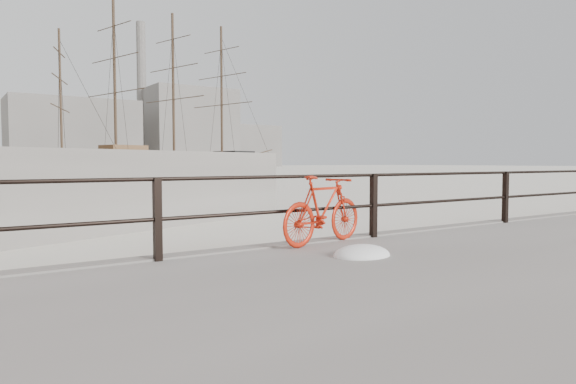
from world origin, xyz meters
TOP-DOWN VIEW (x-y plane):
  - ground at (0.00, 0.00)m, footprint 400.00×400.00m
  - guardrail at (0.00, -0.15)m, footprint 28.00×0.10m
  - bicycle at (-4.58, -0.25)m, footprint 1.66×0.58m
  - barque_black at (28.28, 89.21)m, footprint 57.84×32.22m
  - schooner_mid at (-1.11, 76.52)m, footprint 32.68×22.76m
  - industrial_west at (20.00, 140.00)m, footprint 32.00×18.00m
  - industrial_mid at (55.00, 145.00)m, footprint 26.00×20.00m
  - industrial_east at (78.00, 150.00)m, footprint 20.00×16.00m
  - smokestack at (42.00, 150.00)m, footprint 2.80×2.80m

SIDE VIEW (x-z plane):
  - ground at x=0.00m, z-range 0.00..0.00m
  - barque_black at x=28.28m, z-range -15.74..15.74m
  - schooner_mid at x=-1.11m, z-range -10.78..10.78m
  - bicycle at x=-4.58m, z-range 0.35..1.34m
  - guardrail at x=0.00m, z-range 0.35..1.35m
  - industrial_east at x=78.00m, z-range 0.00..14.00m
  - industrial_west at x=20.00m, z-range 0.00..18.00m
  - industrial_mid at x=55.00m, z-range 0.00..24.00m
  - smokestack at x=42.00m, z-range 0.00..44.00m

